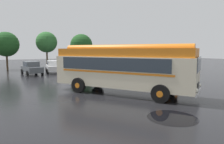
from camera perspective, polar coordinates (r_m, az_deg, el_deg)
name	(u,v)px	position (r m, az deg, el deg)	size (l,w,h in m)	color
ground_plane	(123,92)	(14.84, 3.22, -5.77)	(120.00, 120.00, 0.00)	black
vintage_bus	(122,67)	(14.16, 2.96, 1.40)	(7.54, 9.79, 3.49)	beige
car_near_left	(32,68)	(27.31, -21.98, 1.11)	(2.42, 4.41, 1.66)	#4C5156
car_mid_left	(54,66)	(28.54, -16.37, 1.52)	(2.32, 4.37, 1.66)	silver
car_mid_right	(74,66)	(29.31, -10.72, 1.78)	(2.10, 4.27, 1.66)	navy
car_far_right	(91,65)	(30.17, -6.13, 1.98)	(2.17, 4.30, 1.66)	#144C28
tree_left_of_centre	(6,44)	(35.45, -28.01, 6.97)	(3.85, 3.85, 5.92)	#4C3823
tree_centre	(46,42)	(35.76, -18.40, 8.14)	(3.50, 3.50, 6.17)	#4C3823
tree_right_of_centre	(81,45)	(36.60, -8.90, 7.63)	(3.98, 3.98, 5.95)	#4C3823
traffic_cone	(177,89)	(15.48, 18.03, -4.53)	(0.36, 0.36, 0.55)	orange
puddle_patch	(172,118)	(9.83, 16.81, -12.35)	(2.30, 2.30, 0.01)	black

